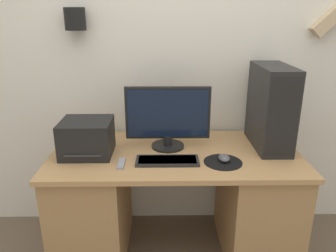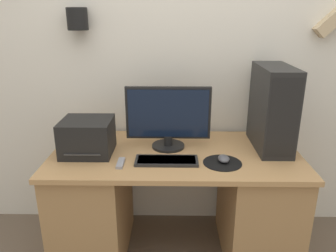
# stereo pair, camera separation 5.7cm
# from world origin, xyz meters

# --- Properties ---
(wall_back) EXTENTS (6.40, 0.18, 2.77)m
(wall_back) POSITION_xyz_m (-0.01, 0.80, 1.37)
(wall_back) COLOR silver
(wall_back) RESTS_ON ground_plane
(desk) EXTENTS (1.53, 0.75, 0.74)m
(desk) POSITION_xyz_m (0.00, 0.37, 0.38)
(desk) COLOR tan
(desk) RESTS_ON ground_plane
(monitor) EXTENTS (0.53, 0.21, 0.39)m
(monitor) POSITION_xyz_m (-0.05, 0.45, 0.95)
(monitor) COLOR black
(monitor) RESTS_ON desk
(keyboard) EXTENTS (0.36, 0.14, 0.02)m
(keyboard) POSITION_xyz_m (-0.05, 0.22, 0.75)
(keyboard) COLOR black
(keyboard) RESTS_ON desk
(mousepad) EXTENTS (0.22, 0.22, 0.00)m
(mousepad) POSITION_xyz_m (0.27, 0.22, 0.74)
(mousepad) COLOR black
(mousepad) RESTS_ON desk
(mouse) EXTENTS (0.07, 0.09, 0.04)m
(mouse) POSITION_xyz_m (0.28, 0.23, 0.76)
(mouse) COLOR #4C4C51
(mouse) RESTS_ON mousepad
(computer_tower) EXTENTS (0.19, 0.44, 0.52)m
(computer_tower) POSITION_xyz_m (0.60, 0.46, 1.00)
(computer_tower) COLOR black
(computer_tower) RESTS_ON desk
(printer) EXTENTS (0.30, 0.28, 0.21)m
(printer) POSITION_xyz_m (-0.54, 0.35, 0.85)
(printer) COLOR black
(printer) RESTS_ON desk
(remote_control) EXTENTS (0.04, 0.13, 0.02)m
(remote_control) POSITION_xyz_m (-0.31, 0.19, 0.75)
(remote_control) COLOR gray
(remote_control) RESTS_ON desk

